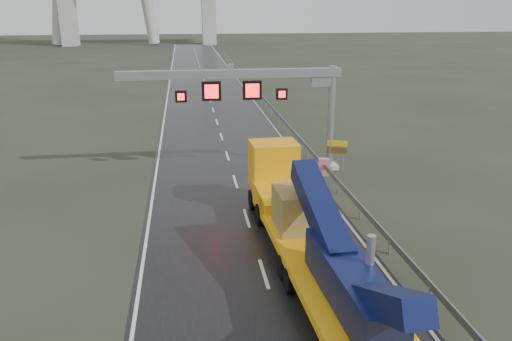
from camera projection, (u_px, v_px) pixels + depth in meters
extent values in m
plane|color=#272D1F|center=(281.00, 331.00, 17.78)|extent=(400.00, 400.00, 0.00)
cube|color=black|center=(213.00, 110.00, 55.36)|extent=(11.00, 200.00, 0.02)
cube|color=#BBBCB6|center=(329.00, 166.00, 35.57)|extent=(1.20, 1.20, 0.30)
cylinder|color=gray|center=(331.00, 119.00, 34.49)|extent=(0.48, 0.48, 7.20)
cube|color=gray|center=(231.00, 74.00, 32.56)|extent=(14.80, 0.55, 0.55)
cube|color=gray|center=(321.00, 80.00, 33.53)|extent=(1.40, 0.35, 0.90)
cube|color=gray|center=(231.00, 67.00, 32.41)|extent=(0.35, 0.35, 0.35)
cube|color=black|center=(211.00, 91.00, 32.68)|extent=(1.25, 0.25, 1.25)
cube|color=#FF0C0C|center=(212.00, 92.00, 32.55)|extent=(0.90, 0.02, 0.90)
cube|color=black|center=(252.00, 90.00, 33.04)|extent=(1.25, 0.25, 1.25)
cube|color=#FF0C0C|center=(252.00, 91.00, 32.91)|extent=(0.90, 0.02, 0.90)
cube|color=black|center=(181.00, 96.00, 32.50)|extent=(0.75, 0.25, 0.75)
cube|color=#FF0C0C|center=(181.00, 97.00, 32.37)|extent=(0.54, 0.02, 0.54)
cube|color=black|center=(282.00, 94.00, 33.41)|extent=(0.75, 0.25, 0.75)
cube|color=#FF0C0C|center=(282.00, 94.00, 33.27)|extent=(0.54, 0.02, 0.54)
cube|color=#BBBCB6|center=(67.00, 8.00, 141.34)|extent=(4.00, 6.00, 21.00)
cube|color=#BBBCB6|center=(209.00, 8.00, 146.72)|extent=(4.00, 6.00, 21.00)
cube|color=orange|center=(339.00, 293.00, 18.16)|extent=(3.48, 14.53, 0.36)
cube|color=orange|center=(288.00, 204.00, 25.15)|extent=(2.73, 1.35, 0.52)
cube|color=orange|center=(281.00, 197.00, 26.77)|extent=(2.80, 3.20, 1.24)
cube|color=orange|center=(274.00, 165.00, 28.11)|extent=(2.66, 2.17, 2.68)
cube|color=black|center=(270.00, 155.00, 29.00)|extent=(2.37, 0.15, 1.24)
cube|color=#0F1D48|center=(351.00, 284.00, 16.89)|extent=(1.70, 6.24, 1.44)
cube|color=#0F1D48|center=(320.00, 210.00, 19.87)|extent=(1.26, 5.71, 2.63)
cube|color=#0F1D48|center=(385.00, 302.00, 14.20)|extent=(1.10, 4.12, 2.49)
cylinder|color=gray|center=(370.00, 258.00, 16.71)|extent=(0.32, 0.32, 1.65)
cube|color=#9F8347|center=(301.00, 209.00, 22.82)|extent=(2.36, 2.36, 1.85)
cylinder|color=black|center=(317.00, 271.00, 20.75)|extent=(3.03, 1.15, 1.03)
cylinder|color=black|center=(274.00, 198.00, 28.52)|extent=(2.83, 1.25, 1.13)
cylinder|color=gray|center=(330.00, 157.00, 34.18)|extent=(0.08, 0.08, 2.35)
cylinder|color=gray|center=(343.00, 156.00, 34.31)|extent=(0.08, 0.08, 2.35)
cube|color=yellow|center=(337.00, 144.00, 33.95)|extent=(1.30, 0.54, 0.39)
cube|color=brown|center=(337.00, 150.00, 34.10)|extent=(1.30, 0.54, 0.44)
cube|color=red|center=(324.00, 167.00, 33.90)|extent=(0.79, 0.58, 1.20)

